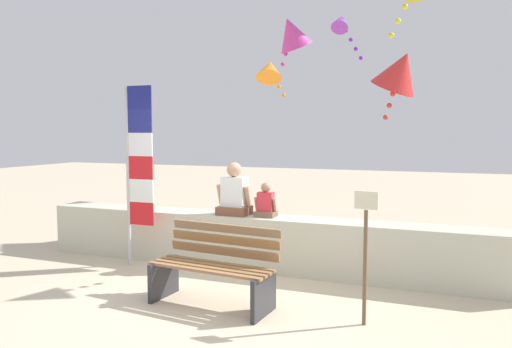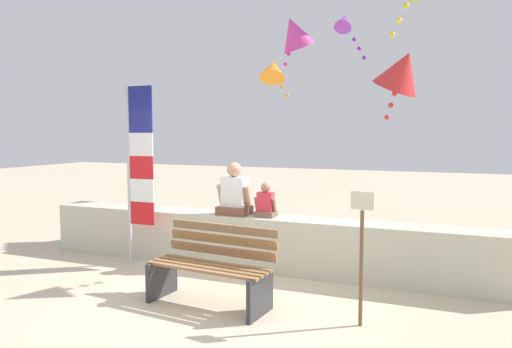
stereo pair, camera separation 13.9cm
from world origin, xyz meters
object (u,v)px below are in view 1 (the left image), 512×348
Objects in this scene: flag_banner at (136,163)px; kite_magenta at (292,33)px; park_bench at (215,269)px; kite_red at (400,71)px; person_adult at (234,194)px; sign_post at (365,247)px; kite_purple at (342,23)px; kite_orange at (270,70)px; person_child at (266,203)px.

kite_magenta is (1.42, 2.98, 2.29)m from flag_banner.
kite_red is at bearing 60.38° from park_bench.
person_adult is 2.59m from sign_post.
kite_purple is at bearing 41.78° from kite_magenta.
kite_orange reaches higher than person_adult.
kite_magenta is at bearing 94.39° from park_bench.
kite_orange reaches higher than person_child.
flag_banner is 2.22× the size of kite_red.
kite_red reaches higher than person_adult.
flag_banner is 2.91× the size of kite_orange.
kite_orange reaches higher than kite_red.
flag_banner is (-1.80, -0.50, 0.56)m from person_child.
kite_magenta is at bearing 116.43° from sign_post.
kite_orange is at bearing 102.14° from park_bench.
kite_magenta is 5.37m from sign_post.
kite_red is at bearing -33.08° from kite_orange.
kite_purple is at bearing 82.57° from person_child.
person_child is 4.20m from kite_orange.
kite_orange is (-1.04, 4.84, 2.85)m from park_bench.
kite_orange is at bearing 100.71° from person_adult.
person_adult is 0.49m from person_child.
person_child is 1.95m from flag_banner.
kite_purple reaches higher than park_bench.
person_adult reaches higher than sign_post.
flag_banner reaches higher than person_child.
kite_purple reaches higher than kite_orange.
person_adult is (-0.41, 1.51, 0.65)m from park_bench.
person_child is 0.19× the size of flag_banner.
park_bench is 1.46× the size of kite_magenta.
kite_magenta is at bearing -49.09° from kite_orange.
kite_orange is 0.66× the size of sign_post.
kite_red reaches higher than flag_banner.
person_child is 2.97m from kite_red.
park_bench is 1.66× the size of kite_orange.
kite_orange is at bearing 174.80° from kite_purple.
kite_red is (1.66, 1.53, 1.94)m from person_child.
kite_orange is (-2.77, 1.80, 0.37)m from kite_red.
kite_orange is at bearing 119.33° from sign_post.
kite_red is at bearing 89.04° from sign_post.
kite_magenta is (0.73, -0.85, 0.54)m from kite_orange.
kite_purple is at bearing 59.06° from flag_banner.
person_adult is at bearing -179.96° from person_child.
person_adult is 0.75× the size of kite_purple.
person_adult is at bearing 144.19° from sign_post.
kite_orange is 0.88× the size of kite_magenta.
flag_banner is at bearing -164.38° from person_child.
person_child is at bearing 15.62° from flag_banner.
kite_magenta is (-0.38, 2.48, 2.85)m from person_child.
kite_red is at bearing -25.16° from kite_magenta.
kite_red is 3.68m from sign_post.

